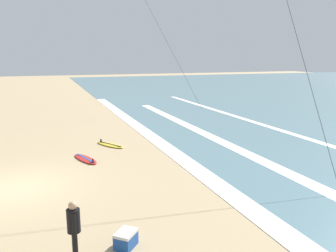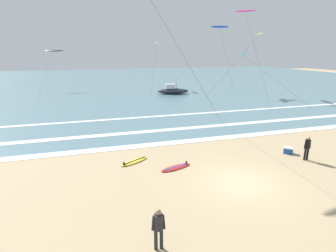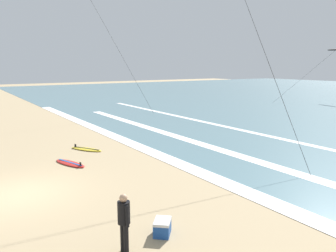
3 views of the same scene
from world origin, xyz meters
The scene contains 9 objects.
ground_plane centered at (0.00, 0.00, 0.00)m, with size 160.00×160.00×0.00m, color tan.
wave_foam_shoreline centered at (-0.56, 7.30, 0.01)m, with size 51.60×0.92×0.01m, color white.
wave_foam_mid_break centered at (0.51, 10.79, 0.01)m, with size 40.32×0.78×0.01m, color white.
wave_foam_outer_break centered at (1.74, 16.09, 0.01)m, with size 54.76×0.54×0.01m, color white.
surfer_left_near centered at (5.69, 1.60, 0.96)m, with size 0.51×0.32×1.60m.
surfboard_foreground_flat centered at (-5.04, 4.46, 0.05)m, with size 2.12×1.56×0.25m.
surfboard_left_pile centered at (-2.79, 2.82, 0.05)m, with size 2.18×1.23×0.25m.
kite_black_high_right centered at (-12.79, 42.69, 6.85)m, with size 3.70×10.91×7.11m.
cooler_box centered at (5.44, 2.91, 0.22)m, with size 0.76×0.74×0.44m.
Camera 3 is at (12.78, -1.77, 4.76)m, focal length 35.25 mm.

